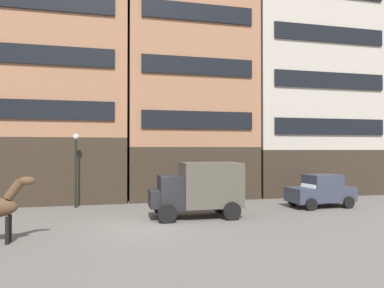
{
  "coord_description": "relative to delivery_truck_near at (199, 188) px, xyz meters",
  "views": [
    {
      "loc": [
        -1.19,
        -14.36,
        3.28
      ],
      "look_at": [
        2.45,
        1.91,
        3.52
      ],
      "focal_mm": 31.7,
      "sensor_mm": 36.0,
      "label": 1
    }
  ],
  "objects": [
    {
      "name": "ground_plane",
      "position": [
        -2.68,
        -1.43,
        -1.42
      ],
      "size": [
        120.0,
        120.0,
        0.0
      ],
      "primitive_type": "plane",
      "color": "#605B56"
    },
    {
      "name": "building_center_left",
      "position": [
        -7.83,
        8.1,
        5.51
      ],
      "size": [
        9.69,
        7.16,
        13.78
      ],
      "color": "#33281E",
      "rests_on": "ground_plane"
    },
    {
      "name": "building_center_right",
      "position": [
        1.14,
        8.1,
        7.33
      ],
      "size": [
        8.95,
        7.16,
        17.43
      ],
      "color": "#33281E",
      "rests_on": "ground_plane"
    },
    {
      "name": "building_far_right",
      "position": [
        10.46,
        8.1,
        6.84
      ],
      "size": [
        10.39,
        7.16,
        16.45
      ],
      "color": "#33281E",
      "rests_on": "ground_plane"
    },
    {
      "name": "delivery_truck_near",
      "position": [
        0.0,
        0.0,
        0.0
      ],
      "size": [
        4.35,
        2.13,
        2.62
      ],
      "color": "black",
      "rests_on": "ground_plane"
    },
    {
      "name": "sedan_light",
      "position": [
        7.41,
        1.3,
        -0.51
      ],
      "size": [
        3.8,
        2.07,
        1.83
      ],
      "color": "#333847",
      "rests_on": "ground_plane"
    },
    {
      "name": "streetlamp_curbside",
      "position": [
        -6.06,
        3.99,
        1.25
      ],
      "size": [
        0.32,
        0.32,
        4.12
      ],
      "color": "black",
      "rests_on": "ground_plane"
    }
  ]
}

